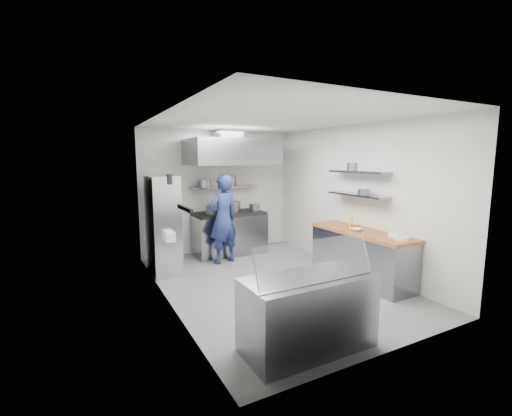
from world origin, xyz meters
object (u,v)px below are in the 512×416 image
chef (223,219)px  display_case (308,313)px  gas_range (229,234)px  wire_rack (163,225)px

chef → display_case: bearing=70.1°
gas_range → wire_rack: wire_rack is taller
gas_range → wire_rack: bearing=-159.2°
chef → display_case: chef is taller
gas_range → display_case: gas_range is taller
chef → wire_rack: wire_rack is taller
display_case → gas_range: bearing=78.9°
display_case → chef: bearing=83.2°
chef → display_case: size_ratio=1.23×
gas_range → chef: bearing=-123.4°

